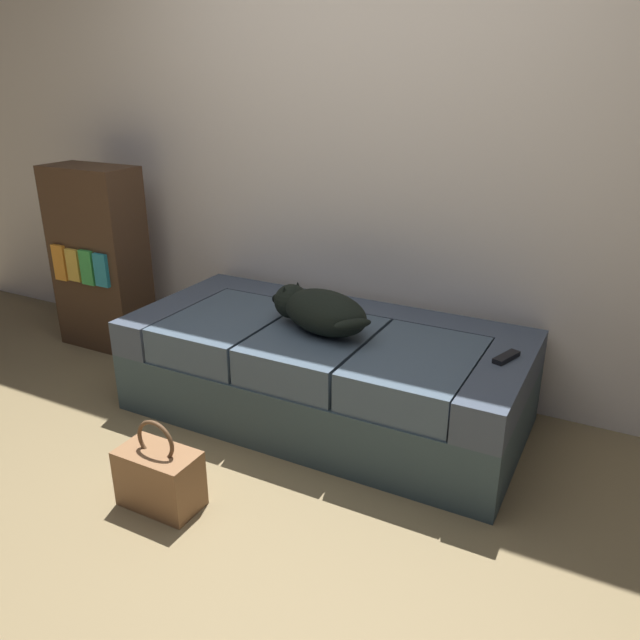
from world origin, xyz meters
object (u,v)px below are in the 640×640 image
object	(u,v)px
handbag	(160,477)
couch	(325,371)
dog_dark	(319,310)
bookshelf	(100,259)
tv_remote	(506,357)

from	to	relation	value
handbag	couch	bearing A→B (deg)	75.36
couch	dog_dark	xyz separation A→B (m)	(0.00, -0.07, 0.34)
handbag	bookshelf	bearing A→B (deg)	141.66
couch	bookshelf	xyz separation A→B (m)	(-1.61, 0.15, 0.32)
tv_remote	handbag	size ratio (longest dim) A/B	0.40
handbag	tv_remote	bearing A→B (deg)	41.37
handbag	bookshelf	size ratio (longest dim) A/B	0.34
dog_dark	tv_remote	world-z (taller)	dog_dark
couch	bookshelf	world-z (taller)	bookshelf
couch	bookshelf	bearing A→B (deg)	174.69
tv_remote	handbag	distance (m)	1.49
tv_remote	bookshelf	world-z (taller)	bookshelf
dog_dark	bookshelf	bearing A→B (deg)	172.40
tv_remote	handbag	bearing A→B (deg)	-119.59
tv_remote	couch	bearing A→B (deg)	-159.18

